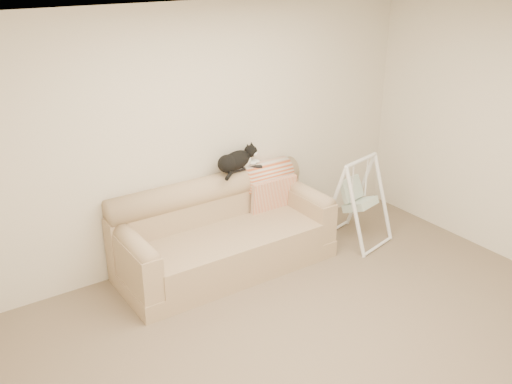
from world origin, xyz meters
TOP-DOWN VIEW (x-y plane):
  - ground_plane at (0.00, 0.00)m, footprint 5.00×5.00m
  - room_shell at (0.00, 0.00)m, footprint 5.04×4.04m
  - sofa at (-0.07, 1.62)m, footprint 2.20×0.93m
  - remote_a at (0.26, 1.83)m, footprint 0.18×0.06m
  - remote_b at (0.46, 1.82)m, footprint 0.18×0.11m
  - tuxedo_cat at (0.26, 1.84)m, footprint 0.59×0.43m
  - throw_blanket at (0.64, 1.84)m, footprint 0.56×0.38m
  - baby_swing at (1.45, 1.25)m, footprint 0.72×0.75m

SIDE VIEW (x-z plane):
  - ground_plane at x=0.00m, z-range 0.00..0.00m
  - sofa at x=-0.07m, z-range -0.10..0.80m
  - baby_swing at x=1.45m, z-range 0.00..0.98m
  - throw_blanket at x=0.64m, z-range 0.44..1.01m
  - remote_b at x=0.46m, z-range 0.90..0.92m
  - remote_a at x=0.26m, z-range 0.90..0.92m
  - tuxedo_cat at x=0.26m, z-range 0.89..1.14m
  - room_shell at x=0.00m, z-range 0.23..2.83m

